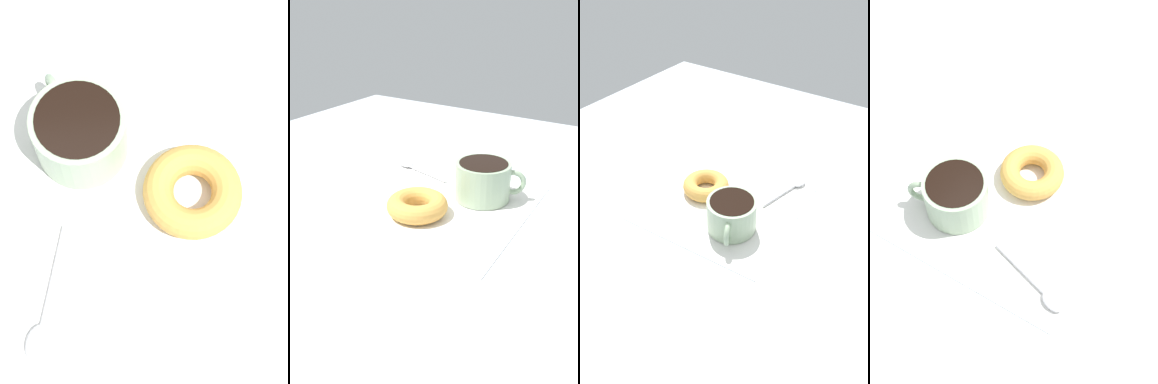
# 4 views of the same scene
# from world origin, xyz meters

# --- Properties ---
(ground_plane) EXTENTS (1.20, 1.20, 0.02)m
(ground_plane) POSITION_xyz_m (0.00, 0.00, -0.01)
(ground_plane) COLOR #B2BCC6
(napkin) EXTENTS (0.33, 0.33, 0.00)m
(napkin) POSITION_xyz_m (-0.01, -0.01, 0.00)
(napkin) COLOR white
(napkin) RESTS_ON ground_plane
(coffee_cup) EXTENTS (0.12, 0.10, 0.07)m
(coffee_cup) POSITION_xyz_m (-0.08, -0.07, 0.04)
(coffee_cup) COLOR #9EB793
(coffee_cup) RESTS_ON napkin
(donut) EXTENTS (0.10, 0.10, 0.03)m
(donut) POSITION_xyz_m (-0.01, 0.04, 0.02)
(donut) COLOR gold
(donut) RESTS_ON napkin
(spoon) EXTENTS (0.13, 0.05, 0.01)m
(spoon) POSITION_xyz_m (0.11, -0.12, 0.01)
(spoon) COLOR silver
(spoon) RESTS_ON napkin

